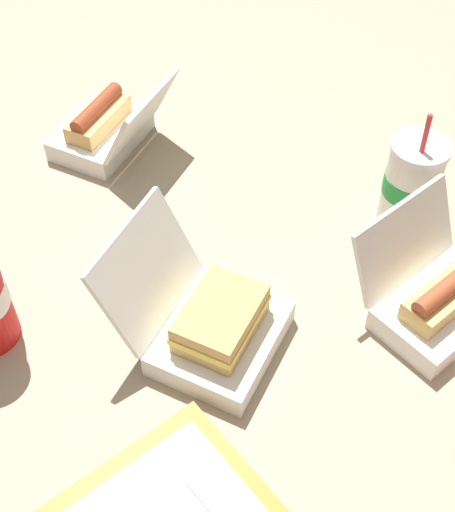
# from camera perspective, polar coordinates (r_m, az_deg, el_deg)

# --- Properties ---
(ground_plane) EXTENTS (3.20, 3.20, 0.00)m
(ground_plane) POSITION_cam_1_polar(r_m,az_deg,el_deg) (1.08, 1.50, -2.51)
(ground_plane) COLOR gray
(clamshell_hotdog_front) EXTENTS (0.25, 0.25, 0.15)m
(clamshell_hotdog_front) POSITION_cam_1_polar(r_m,az_deg,el_deg) (1.31, -9.76, 10.08)
(clamshell_hotdog_front) COLOR white
(clamshell_hotdog_front) RESTS_ON ground_plane
(clamshell_sandwich_right) EXTENTS (0.29, 0.28, 0.18)m
(clamshell_sandwich_right) POSITION_cam_1_polar(r_m,az_deg,el_deg) (0.99, -1.22, -5.52)
(clamshell_sandwich_right) COLOR white
(clamshell_sandwich_right) RESTS_ON ground_plane
(clamshell_hotdog_center) EXTENTS (0.22, 0.23, 0.15)m
(clamshell_hotdog_center) POSITION_cam_1_polar(r_m,az_deg,el_deg) (1.07, 16.56, -3.15)
(clamshell_hotdog_center) COLOR white
(clamshell_hotdog_center) RESTS_ON ground_plane
(soda_cup_right) EXTENTS (0.09, 0.09, 0.22)m
(soda_cup_right) POSITION_cam_1_polar(r_m,az_deg,el_deg) (1.15, 14.48, 5.57)
(soda_cup_right) COLOR white
(soda_cup_right) RESTS_ON ground_plane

